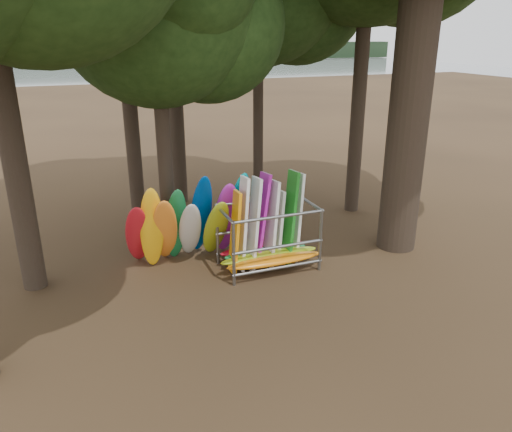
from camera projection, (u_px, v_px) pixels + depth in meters
name	position (u px, v px, depth m)	size (l,w,h in m)	color
ground	(263.00, 282.00, 14.02)	(120.00, 120.00, 0.00)	#47331E
lake	(95.00, 84.00, 66.45)	(160.00, 160.00, 0.00)	gray
far_shore	(76.00, 54.00, 109.45)	(160.00, 4.00, 4.00)	black
oak_5	(155.00, 3.00, 13.16)	(6.34, 6.34, 10.08)	black
kayak_row	(197.00, 224.00, 14.88)	(4.28, 1.98, 3.00)	red
storage_rack	(268.00, 238.00, 14.61)	(3.05, 1.51, 2.86)	slate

